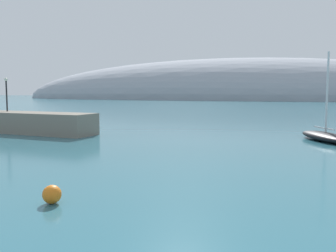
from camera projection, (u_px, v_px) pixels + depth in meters
distant_ridge at (227, 99)px, 196.61m from camera, size 248.43×70.95×42.70m
sailboat_black_mid_mooring at (325, 136)px, 32.65m from camera, size 5.25×7.47×7.82m
mooring_buoy_orange at (52, 194)px, 14.55m from camera, size 0.74×0.74×0.74m
harbor_lamp_post at (6, 90)px, 40.31m from camera, size 0.36×0.36×3.67m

